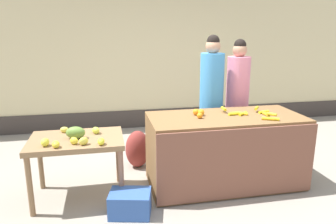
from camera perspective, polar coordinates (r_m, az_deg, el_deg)
name	(u,v)px	position (r m, az deg, el deg)	size (l,w,h in m)	color
ground_plane	(198,185)	(4.29, 5.37, -12.76)	(24.00, 24.00, 0.00)	gray
market_wall_back	(159,50)	(6.57, -1.55, 10.97)	(9.29, 0.23, 3.18)	beige
fruit_stall_counter	(225,151)	(4.20, 10.07, -6.75)	(1.93, 0.89, 0.91)	brown
side_table_wooden	(77,146)	(3.88, -15.89, -5.80)	(1.06, 0.74, 0.74)	olive
banana_bunch_pile	(252,114)	(4.15, 14.76, -0.27)	(0.59, 0.59, 0.07)	gold
orange_pile	(199,113)	(4.01, 5.58, -0.16)	(0.14, 0.23, 0.08)	orange
mango_papaya_pile	(76,135)	(3.79, -16.01, -3.96)	(0.68, 0.63, 0.14)	#DECD4C
vendor_woman_blue_shirt	(211,101)	(4.69, 7.68, 1.98)	(0.34, 0.34, 1.89)	#33333D
vendor_woman_pink_shirt	(237,100)	(4.94, 12.16, 2.03)	(0.34, 0.34, 1.83)	#33333D
produce_crate	(130,203)	(3.64, -6.74, -15.80)	(0.44, 0.32, 0.26)	#3359A5
produce_sack	(138,149)	(4.71, -5.41, -6.55)	(0.36, 0.30, 0.55)	maroon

